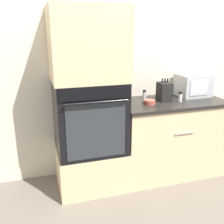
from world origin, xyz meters
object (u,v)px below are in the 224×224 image
Objects in this scene: bowl at (149,102)px; condiment_jar_mid at (170,94)px; condiment_jar_near at (144,95)px; condiment_jar_back at (161,95)px; wall_oven at (89,116)px; knife_block at (164,92)px; microwave at (193,85)px; condiment_jar_far at (180,97)px.

bowl is 1.59× the size of condiment_jar_mid.
condiment_jar_near is 1.69× the size of condiment_jar_back.
bowl is at bearing -99.37° from condiment_jar_near.
wall_oven is 9.44× the size of condiment_jar_mid.
knife_block reaches higher than condiment_jar_back.
knife_block reaches higher than bowl.
microwave is at bearing 15.65° from bowl.
condiment_jar_far is at bearing -145.45° from microwave.
wall_oven reaches higher than condiment_jar_far.
condiment_jar_near is 0.33m from condiment_jar_mid.
microwave is (1.28, 0.13, 0.22)m from wall_oven.
wall_oven is at bearing -170.89° from condiment_jar_mid.
knife_block is 0.16m from condiment_jar_back.
condiment_jar_near is 0.93× the size of condiment_jar_far.
wall_oven is at bearing -174.41° from microwave.
condiment_jar_far is (0.36, -0.01, 0.03)m from bowl.
condiment_jar_back is (-0.12, 0.01, -0.01)m from condiment_jar_mid.
condiment_jar_near reaches higher than bowl.
condiment_jar_mid is 0.70× the size of condiment_jar_far.
knife_block is 2.22× the size of condiment_jar_far.
knife_block is at bearing -137.83° from condiment_jar_mid.
knife_block is (-0.43, -0.10, -0.02)m from microwave.
knife_block is 0.21m from condiment_jar_mid.
condiment_jar_mid is at bearing 90.00° from condiment_jar_far.
microwave is at bearing 34.55° from condiment_jar_far.
microwave is 4.64× the size of condiment_jar_mid.
wall_oven is at bearing -178.29° from knife_block.
bowl is 1.11× the size of condiment_jar_far.
microwave is at bearing -3.22° from condiment_jar_near.
wall_oven is at bearing -169.34° from condiment_jar_back.
condiment_jar_mid is (0.15, 0.14, -0.06)m from knife_block.
wall_oven is 0.91m from condiment_jar_back.
microwave is at bearing -7.24° from condiment_jar_mid.
wall_oven is 0.71m from condiment_jar_near.
microwave is 0.41m from condiment_jar_back.
knife_block is (0.85, 0.03, 0.19)m from wall_oven.
condiment_jar_far is (-0.28, -0.19, -0.07)m from microwave.
condiment_jar_near is (-0.60, 0.03, -0.08)m from microwave.
bowl is (-0.21, -0.08, -0.08)m from knife_block.
condiment_jar_mid is (1.00, 0.16, 0.13)m from wall_oven.
condiment_jar_back is (-0.12, 0.23, -0.02)m from condiment_jar_far.
wall_oven is 12.03× the size of condiment_jar_back.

